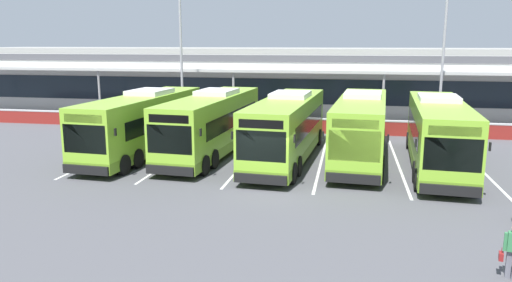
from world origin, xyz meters
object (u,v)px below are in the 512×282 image
object	(u,v)px
coach_bus_left_centre	(212,125)
coach_bus_rightmost	(438,135)
lamp_post_west	(181,46)
lamp_post_centre	(444,46)
coach_bus_leftmost	(144,124)
coach_bus_centre	(287,129)
coach_bus_right_centre	(361,129)

from	to	relation	value
coach_bus_left_centre	coach_bus_rightmost	distance (m)	12.68
lamp_post_west	lamp_post_centre	size ratio (longest dim) A/B	1.00
coach_bus_left_centre	lamp_post_west	bearing A→B (deg)	117.82
coach_bus_left_centre	lamp_post_centre	bearing A→B (deg)	36.73
lamp_post_west	coach_bus_left_centre	bearing A→B (deg)	-62.18
coach_bus_leftmost	coach_bus_rightmost	size ratio (longest dim) A/B	1.00
lamp_post_centre	coach_bus_centre	bearing A→B (deg)	-131.07
coach_bus_right_centre	lamp_post_west	distance (m)	17.82
coach_bus_centre	coach_bus_right_centre	distance (m)	4.19
coach_bus_right_centre	coach_bus_rightmost	size ratio (longest dim) A/B	1.00
coach_bus_centre	lamp_post_west	xyz separation A→B (m)	(-9.93, 10.84, 4.50)
coach_bus_centre	coach_bus_leftmost	bearing A→B (deg)	-179.97
coach_bus_left_centre	coach_bus_right_centre	bearing A→B (deg)	1.24
lamp_post_centre	coach_bus_rightmost	bearing A→B (deg)	-99.66
coach_bus_leftmost	coach_bus_left_centre	world-z (taller)	same
coach_bus_leftmost	coach_bus_right_centre	size ratio (longest dim) A/B	1.00
coach_bus_rightmost	lamp_post_centre	distance (m)	12.79
coach_bus_left_centre	lamp_post_west	size ratio (longest dim) A/B	1.12
coach_bus_left_centre	lamp_post_west	distance (m)	12.37
coach_bus_rightmost	lamp_post_centre	bearing A→B (deg)	80.34
lamp_post_centre	lamp_post_west	bearing A→B (deg)	-177.85
coach_bus_rightmost	coach_bus_right_centre	bearing A→B (deg)	165.28
coach_bus_centre	lamp_post_centre	size ratio (longest dim) A/B	1.12
coach_bus_left_centre	coach_bus_right_centre	xyz separation A→B (m)	(8.66, 0.19, 0.00)
coach_bus_leftmost	coach_bus_right_centre	world-z (taller)	same
coach_bus_centre	lamp_post_west	distance (m)	15.38
coach_bus_left_centre	coach_bus_centre	bearing A→B (deg)	-8.22
coach_bus_leftmost	coach_bus_left_centre	size ratio (longest dim) A/B	1.00
coach_bus_right_centre	lamp_post_west	xyz separation A→B (m)	(-14.04, 10.00, 4.50)
coach_bus_leftmost	lamp_post_west	size ratio (longest dim) A/B	1.12
coach_bus_leftmost	coach_bus_rightmost	distance (m)	16.69
coach_bus_centre	lamp_post_centre	distance (m)	16.03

